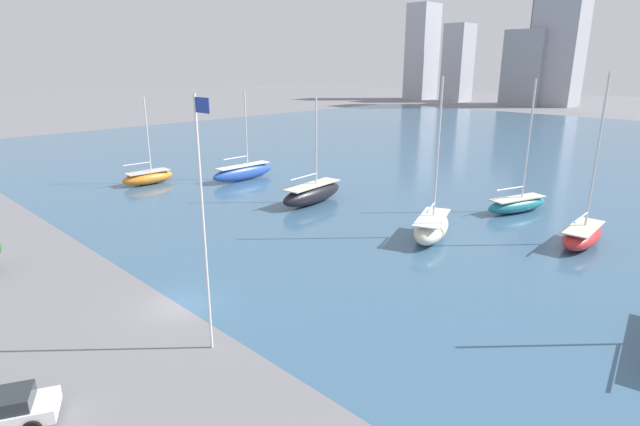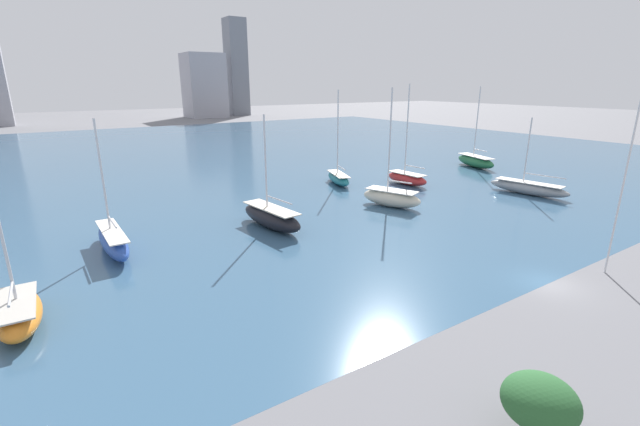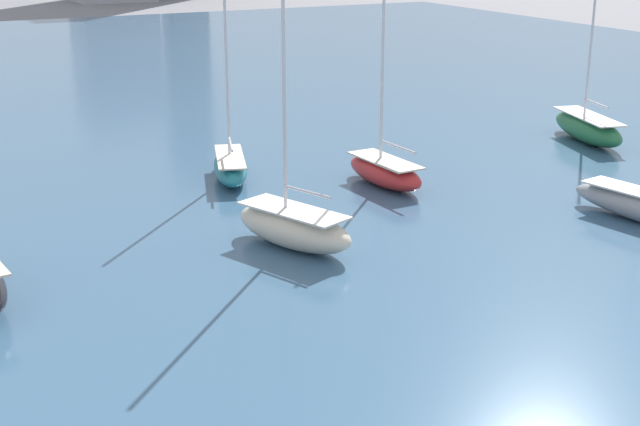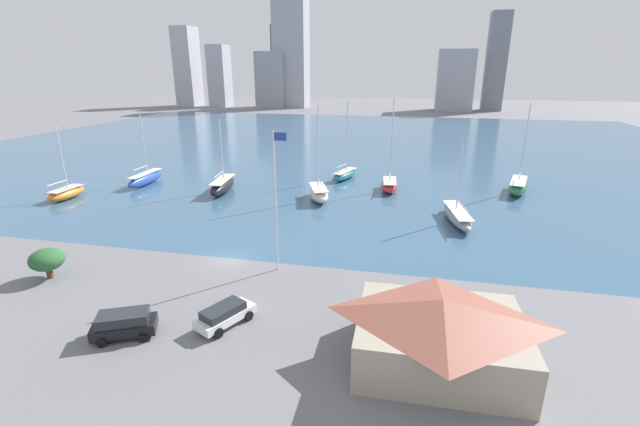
% 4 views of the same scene
% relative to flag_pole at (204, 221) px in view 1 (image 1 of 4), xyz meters
% --- Properties ---
extents(ground_plane, '(500.00, 500.00, 0.00)m').
position_rel_flag_pole_xyz_m(ground_plane, '(-5.63, 1.33, -7.13)').
color(ground_plane, slate).
extents(harbor_water, '(180.00, 140.00, 0.00)m').
position_rel_flag_pole_xyz_m(harbor_water, '(-5.63, 71.33, -7.13)').
color(harbor_water, '#385B7A').
rests_on(harbor_water, ground_plane).
extents(flag_pole, '(1.24, 0.14, 13.26)m').
position_rel_flag_pole_xyz_m(flag_pole, '(0.00, 0.00, 0.00)').
color(flag_pole, silver).
rests_on(flag_pole, ground_plane).
extents(distant_city_skyline, '(155.27, 16.75, 56.81)m').
position_rel_flag_pole_xyz_m(distant_city_skyline, '(-37.77, 173.33, 12.70)').
color(distant_city_skyline, '#A8A8B2').
rests_on(distant_city_skyline, ground_plane).
extents(sailboat_cream, '(5.09, 7.77, 13.60)m').
position_rel_flag_pole_xyz_m(sailboat_cream, '(-1.16, 23.02, -6.03)').
color(sailboat_cream, beige).
rests_on(sailboat_cream, harbor_water).
extents(sailboat_black, '(3.57, 9.41, 11.21)m').
position_rel_flag_pole_xyz_m(sailboat_black, '(-16.64, 23.88, -6.01)').
color(sailboat_black, black).
rests_on(sailboat_black, harbor_water).
extents(sailboat_red, '(2.86, 7.09, 14.01)m').
position_rel_flag_pole_xyz_m(sailboat_red, '(8.64, 30.41, -6.17)').
color(sailboat_red, '#B72828').
rests_on(sailboat_red, harbor_water).
extents(sailboat_teal, '(4.40, 7.93, 13.20)m').
position_rel_flag_pole_xyz_m(sailboat_teal, '(0.59, 36.17, -6.24)').
color(sailboat_teal, '#1E757F').
rests_on(sailboat_teal, harbor_water).
extents(sailboat_orange, '(2.64, 6.61, 10.72)m').
position_rel_flag_pole_xyz_m(sailboat_orange, '(-37.75, 15.69, -6.22)').
color(sailboat_orange, orange).
rests_on(sailboat_orange, harbor_water).
extents(sailboat_blue, '(2.03, 9.41, 11.33)m').
position_rel_flag_pole_xyz_m(sailboat_blue, '(-31.06, 25.52, -6.07)').
color(sailboat_blue, '#284CA8').
rests_on(sailboat_blue, harbor_water).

